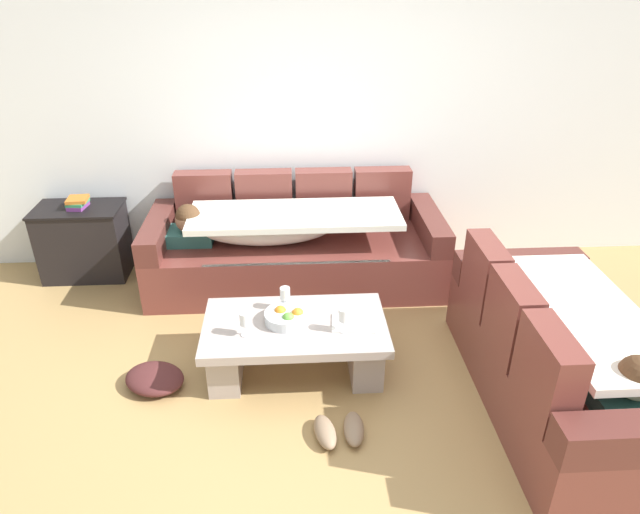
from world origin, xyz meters
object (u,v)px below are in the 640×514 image
(wine_glass_near_right, at_px, (344,316))
(wine_glass_far_back, at_px, (285,294))
(couch_along_wall, at_px, (291,247))
(pair_of_shoes, at_px, (339,430))
(open_magazine, at_px, (354,323))
(fruit_bowl, at_px, (286,316))
(side_cabinet, at_px, (84,241))
(crumpled_garment, at_px, (155,379))
(couch_near_window, at_px, (562,359))
(coffee_table, at_px, (295,341))
(book_stack_on_cabinet, at_px, (78,203))
(wine_glass_near_left, at_px, (245,320))

(wine_glass_near_right, xyz_separation_m, wine_glass_far_back, (-0.37, 0.28, 0.00))
(couch_along_wall, relative_size, pair_of_shoes, 7.60)
(open_magazine, bearing_deg, fruit_bowl, 178.83)
(wine_glass_near_right, xyz_separation_m, side_cabinet, (-2.11, 1.54, -0.17))
(side_cabinet, distance_m, crumpled_garment, 1.80)
(couch_near_window, bearing_deg, coffee_table, 75.65)
(couch_along_wall, height_order, coffee_table, couch_along_wall)
(couch_near_window, height_order, fruit_bowl, couch_near_window)
(fruit_bowl, bearing_deg, pair_of_shoes, -65.52)
(side_cabinet, xyz_separation_m, pair_of_shoes, (2.04, -2.06, -0.28))
(coffee_table, relative_size, side_cabinet, 1.67)
(crumpled_garment, bearing_deg, open_magazine, 3.73)
(wine_glass_far_back, distance_m, book_stack_on_cabinet, 2.14)
(couch_near_window, relative_size, fruit_bowl, 6.55)
(coffee_table, height_order, wine_glass_far_back, wine_glass_far_back)
(couch_near_window, relative_size, pair_of_shoes, 5.72)
(wine_glass_far_back, distance_m, side_cabinet, 2.16)
(book_stack_on_cabinet, bearing_deg, side_cabinet, 167.13)
(couch_along_wall, height_order, book_stack_on_cabinet, couch_along_wall)
(side_cabinet, xyz_separation_m, book_stack_on_cabinet, (0.02, -0.00, 0.36))
(couch_near_window, distance_m, wine_glass_far_back, 1.78)
(coffee_table, distance_m, fruit_bowl, 0.19)
(coffee_table, xyz_separation_m, wine_glass_far_back, (-0.06, 0.17, 0.26))
(side_cabinet, bearing_deg, book_stack_on_cabinet, -12.87)
(coffee_table, bearing_deg, couch_near_window, -14.35)
(book_stack_on_cabinet, distance_m, pair_of_shoes, 2.96)
(wine_glass_near_right, height_order, pair_of_shoes, wine_glass_near_right)
(book_stack_on_cabinet, bearing_deg, couch_along_wall, -7.11)
(pair_of_shoes, bearing_deg, crumpled_garment, 156.31)
(crumpled_garment, bearing_deg, wine_glass_near_left, 0.36)
(couch_along_wall, distance_m, book_stack_on_cabinet, 1.82)
(fruit_bowl, distance_m, crumpled_garment, 0.95)
(coffee_table, relative_size, fruit_bowl, 4.29)
(wine_glass_near_left, height_order, crumpled_garment, wine_glass_near_left)
(wine_glass_near_left, xyz_separation_m, wine_glass_near_right, (0.62, 0.01, 0.00))
(open_magazine, distance_m, book_stack_on_cabinet, 2.63)
(couch_along_wall, bearing_deg, wine_glass_far_back, -92.64)
(couch_along_wall, distance_m, coffee_table, 1.21)
(side_cabinet, height_order, pair_of_shoes, side_cabinet)
(wine_glass_near_left, bearing_deg, pair_of_shoes, -43.02)
(book_stack_on_cabinet, bearing_deg, open_magazine, -34.01)
(open_magazine, distance_m, side_cabinet, 2.63)
(coffee_table, distance_m, wine_glass_near_right, 0.42)
(wine_glass_near_left, distance_m, side_cabinet, 2.15)
(couch_along_wall, height_order, wine_glass_far_back, couch_along_wall)
(coffee_table, distance_m, book_stack_on_cabinet, 2.33)
(couch_along_wall, xyz_separation_m, wine_glass_far_back, (-0.05, -1.04, 0.17))
(couch_near_window, distance_m, side_cabinet, 3.88)
(book_stack_on_cabinet, xyz_separation_m, pair_of_shoes, (2.02, -2.06, -0.64))
(couch_near_window, relative_size, book_stack_on_cabinet, 9.50)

